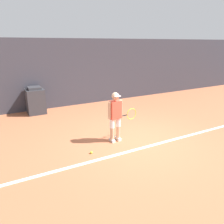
{
  "coord_description": "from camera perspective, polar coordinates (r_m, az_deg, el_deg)",
  "views": [
    {
      "loc": [
        -3.53,
        -4.96,
        2.83
      ],
      "look_at": [
        -0.56,
        0.53,
        0.86
      ],
      "focal_mm": 35.0,
      "sensor_mm": 36.0,
      "label": 1
    }
  ],
  "objects": [
    {
      "name": "tennis_ball",
      "position": [
        5.97,
        -5.41,
        -10.46
      ],
      "size": [
        0.07,
        0.07,
        0.07
      ],
      "color": "#D1E533",
      "rests_on": "ground_plane"
    },
    {
      "name": "court_baseline",
      "position": [
        6.37,
        8.91,
        -9.01
      ],
      "size": [
        21.6,
        0.1,
        0.01
      ],
      "color": "white",
      "rests_on": "ground_plane"
    },
    {
      "name": "back_wall",
      "position": [
        10.45,
        -8.58,
        10.17
      ],
      "size": [
        24.0,
        0.1,
        3.04
      ],
      "color": "#383842",
      "rests_on": "ground_plane"
    },
    {
      "name": "covered_chair",
      "position": [
        9.64,
        -19.35,
        2.81
      ],
      "size": [
        0.71,
        0.77,
        1.12
      ],
      "color": "#333338",
      "rests_on": "ground_plane"
    },
    {
      "name": "tennis_player",
      "position": [
        6.39,
        1.0,
        -0.75
      ],
      "size": [
        1.02,
        0.3,
        1.5
      ],
      "rotation": [
        0.0,
        0.0,
        0.08
      ],
      "color": "tan",
      "rests_on": "ground_plane"
    },
    {
      "name": "ground_plane",
      "position": [
        6.71,
        6.44,
        -7.5
      ],
      "size": [
        24.0,
        24.0,
        0.0
      ],
      "primitive_type": "plane",
      "color": "#B76642"
    }
  ]
}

